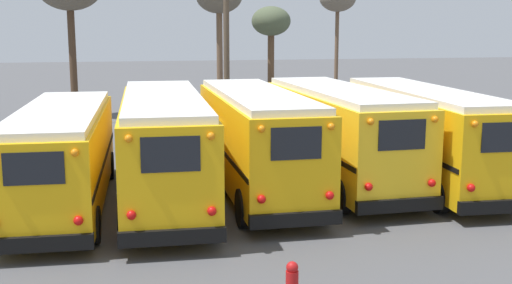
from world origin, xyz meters
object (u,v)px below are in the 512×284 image
(school_bus_3, at_px, (338,132))
(bare_tree_3, at_px, (271,25))
(school_bus_0, at_px, (62,154))
(utility_pole, at_px, (226,47))
(bare_tree_2, at_px, (338,0))
(school_bus_4, at_px, (423,132))
(school_bus_2, at_px, (256,138))
(school_bus_1, at_px, (164,144))

(school_bus_3, relative_size, bare_tree_3, 1.49)
(school_bus_0, bearing_deg, utility_pole, 62.45)
(utility_pole, distance_m, bare_tree_2, 14.38)
(bare_tree_3, bearing_deg, school_bus_4, -87.70)
(utility_pole, relative_size, bare_tree_2, 1.01)
(school_bus_2, distance_m, bare_tree_2, 26.47)
(utility_pole, bearing_deg, school_bus_1, -107.01)
(school_bus_4, bearing_deg, school_bus_1, -174.85)
(school_bus_1, distance_m, school_bus_3, 6.04)
(school_bus_0, height_order, school_bus_2, school_bus_2)
(school_bus_1, height_order, school_bus_4, school_bus_1)
(bare_tree_3, bearing_deg, school_bus_2, -104.54)
(school_bus_1, bearing_deg, utility_pole, 72.99)
(school_bus_1, xyz_separation_m, school_bus_4, (8.92, 0.80, -0.05))
(school_bus_4, relative_size, utility_pole, 1.26)
(school_bus_2, height_order, bare_tree_3, bare_tree_3)
(school_bus_1, height_order, school_bus_3, school_bus_1)
(school_bus_2, relative_size, bare_tree_3, 1.50)
(school_bus_1, bearing_deg, school_bus_3, 10.24)
(school_bus_3, bearing_deg, utility_pole, 97.88)
(school_bus_0, relative_size, school_bus_3, 1.01)
(school_bus_1, relative_size, bare_tree_3, 1.59)
(school_bus_1, xyz_separation_m, school_bus_3, (5.94, 1.07, -0.01))
(bare_tree_3, bearing_deg, bare_tree_2, 33.37)
(school_bus_0, distance_m, bare_tree_2, 29.84)
(school_bus_0, bearing_deg, school_bus_1, 0.50)
(school_bus_4, bearing_deg, school_bus_0, -176.01)
(school_bus_2, xyz_separation_m, bare_tree_2, (10.78, 23.58, 5.31))
(school_bus_1, distance_m, school_bus_2, 3.01)
(school_bus_3, xyz_separation_m, school_bus_4, (2.97, -0.27, -0.04))
(school_bus_2, bearing_deg, school_bus_1, -170.48)
(bare_tree_2, height_order, bare_tree_3, bare_tree_2)
(school_bus_4, distance_m, utility_pole, 13.98)
(school_bus_2, xyz_separation_m, bare_tree_3, (5.16, 19.88, 3.61))
(school_bus_3, relative_size, bare_tree_2, 1.19)
(school_bus_2, height_order, bare_tree_2, bare_tree_2)
(school_bus_2, bearing_deg, school_bus_3, 10.96)
(school_bus_3, xyz_separation_m, bare_tree_3, (2.18, 19.31, 3.61))
(school_bus_3, bearing_deg, school_bus_1, -169.76)
(school_bus_0, relative_size, bare_tree_3, 1.50)
(bare_tree_2, bearing_deg, bare_tree_3, -146.63)
(school_bus_1, height_order, bare_tree_3, bare_tree_3)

